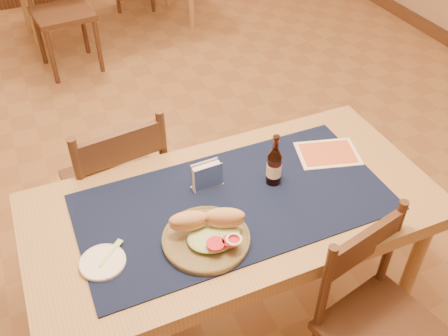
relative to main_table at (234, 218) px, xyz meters
name	(u,v)px	position (x,y,z in m)	size (l,w,h in m)	color
main_table	(234,218)	(0.00, 0.00, 0.00)	(1.60, 0.80, 0.75)	#A17D4B
placemat	(234,202)	(0.00, 0.00, 0.09)	(1.20, 0.60, 0.01)	black
baseboard	(177,200)	(0.00, 0.80, -0.62)	(6.00, 7.00, 0.10)	#4A2C1A
chair_main_far	(118,186)	(-0.35, 0.56, -0.18)	(0.49, 0.49, 0.95)	#4A2C1A
chair_main_near	(379,325)	(0.35, -0.54, -0.21)	(0.49, 0.49, 0.88)	#4A2C1A
chair_back_near	(60,8)	(-0.26, 2.79, -0.17)	(0.49, 0.49, 0.96)	#4A2C1A
sandwich_plate	(208,234)	(-0.17, -0.14, 0.12)	(0.32, 0.32, 0.12)	brown
side_plate	(103,262)	(-0.54, -0.09, 0.10)	(0.16, 0.16, 0.01)	white
fork	(112,251)	(-0.49, -0.06, 0.10)	(0.11, 0.10, 0.00)	#A9E87F
beer_bottle	(274,166)	(0.19, 0.04, 0.17)	(0.06, 0.06, 0.23)	#4A1D0D
napkin_holder	(207,176)	(-0.06, 0.13, 0.14)	(0.13, 0.05, 0.11)	silver
menu_card	(328,153)	(0.49, 0.11, 0.09)	(0.30, 0.25, 0.01)	beige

